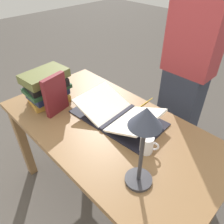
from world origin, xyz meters
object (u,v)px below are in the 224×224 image
Objects in this scene: book_stack_tall at (47,87)px; pencil at (145,103)px; book_standing_upright at (55,95)px; coffee_mug at (147,145)px; reading_lamp at (144,130)px; person_reader at (188,68)px; open_book at (118,114)px.

book_stack_tall is 0.67m from pencil.
pencil is (-0.34, -0.47, -0.12)m from book_standing_upright.
pencil is (0.28, -0.34, -0.05)m from coffee_mug.
reading_lamp is at bearing 176.44° from book_stack_tall.
reading_lamp reaches higher than coffee_mug.
book_stack_tall is 0.15m from book_standing_upright.
person_reader reaches higher than book_stack_tall.
person_reader reaches higher than open_book.
coffee_mug is (-0.77, -0.11, -0.07)m from book_stack_tall.
open_book is at bearing -95.94° from person_reader.
book_stack_tall is at bearing 8.29° from coffee_mug.
book_standing_upright is 1.43× the size of pencil.
book_stack_tall is at bearing -121.48° from person_reader.
person_reader is (-0.39, -0.90, 0.02)m from book_standing_upright.
book_standing_upright reaches higher than coffee_mug.
coffee_mug is (-0.62, -0.13, -0.08)m from book_standing_upright.
open_book is 1.42× the size of reading_lamp.
book_stack_tall is (0.47, 0.21, 0.08)m from open_book.
book_standing_upright reaches higher than open_book.
book_standing_upright is at bearing -113.58° from person_reader.
person_reader is at bearing -121.48° from book_stack_tall.
open_book is 0.68m from person_reader.
reading_lamp is at bearing 118.30° from coffee_mug.
reading_lamp is at bearing 166.18° from book_standing_upright.
book_stack_tall is 0.88m from reading_lamp.
open_book is 0.54m from reading_lamp.
person_reader is (0.23, -0.76, 0.10)m from coffee_mug.
book_standing_upright is at bearing 171.22° from book_stack_tall.
pencil is at bearing -99.18° from open_book.
reading_lamp is at bearing 126.27° from pencil.
open_book is 2.30× the size of book_standing_upright.
book_standing_upright is at bearing 54.15° from pencil.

